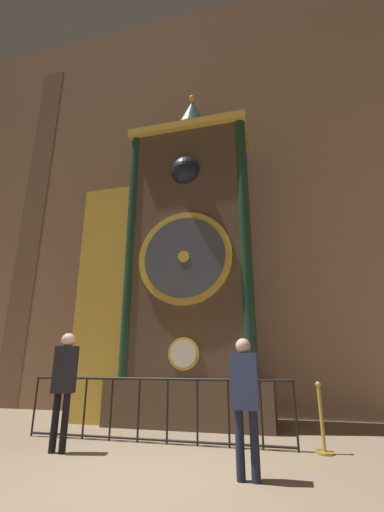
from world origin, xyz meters
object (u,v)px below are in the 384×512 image
object	(u,v)px
visitor_near	(64,378)
visitor_far	(245,392)
stanchion_post	(323,430)
clock_tower	(175,266)

from	to	relation	value
visitor_near	visitor_far	distance (m)	3.10
visitor_near	stanchion_post	distance (m)	4.25
visitor_far	stanchion_post	xyz separation A→B (m)	(1.02, 1.59, -0.65)
clock_tower	visitor_near	xyz separation A→B (m)	(-0.97, -2.93, -2.64)
visitor_near	stanchion_post	bearing A→B (deg)	0.83
visitor_near	visitor_far	xyz separation A→B (m)	(3.04, -0.60, -0.12)
clock_tower	visitor_near	size ratio (longest dim) A/B	4.97
stanchion_post	clock_tower	bearing A→B (deg)	147.89
clock_tower	stanchion_post	size ratio (longest dim) A/B	8.61
stanchion_post	visitor_near	bearing A→B (deg)	-166.24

